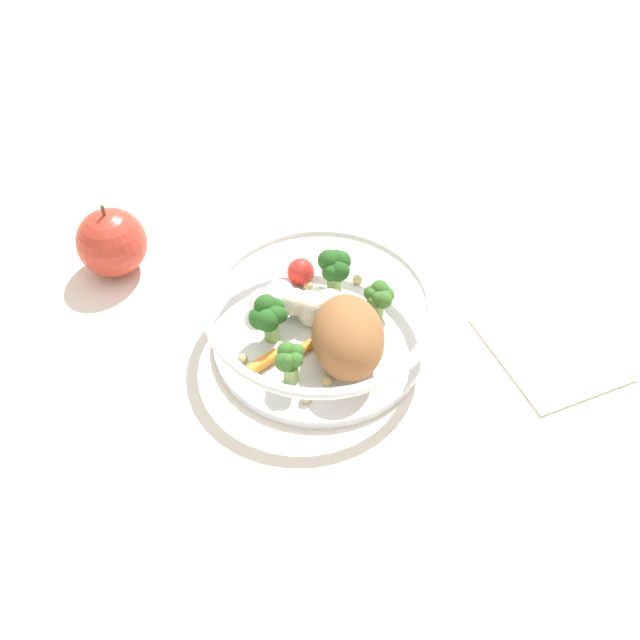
{
  "coord_description": "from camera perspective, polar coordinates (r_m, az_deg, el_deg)",
  "views": [
    {
      "loc": [
        0.4,
        -0.31,
        0.57
      ],
      "look_at": [
        0.02,
        0.01,
        0.03
      ],
      "focal_mm": 42.33,
      "sensor_mm": 36.0,
      "label": 1
    }
  ],
  "objects": [
    {
      "name": "ground_plane",
      "position": [
        0.76,
        -1.23,
        -0.96
      ],
      "size": [
        2.4,
        2.4,
        0.0
      ],
      "primitive_type": "plane",
      "color": "silver"
    },
    {
      "name": "food_container",
      "position": [
        0.73,
        0.07,
        0.05
      ],
      "size": [
        0.22,
        0.22,
        0.07
      ],
      "color": "white",
      "rests_on": "ground_plane"
    },
    {
      "name": "folded_napkin",
      "position": [
        0.77,
        17.0,
        -2.05
      ],
      "size": [
        0.16,
        0.14,
        0.01
      ],
      "primitive_type": "cube",
      "rotation": [
        0.0,
        0.0,
        -0.29
      ],
      "color": "silver",
      "rests_on": "ground_plane"
    },
    {
      "name": "loose_apple",
      "position": [
        0.83,
        -15.47,
        5.68
      ],
      "size": [
        0.07,
        0.07,
        0.09
      ],
      "color": "#BC3828",
      "rests_on": "ground_plane"
    }
  ]
}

